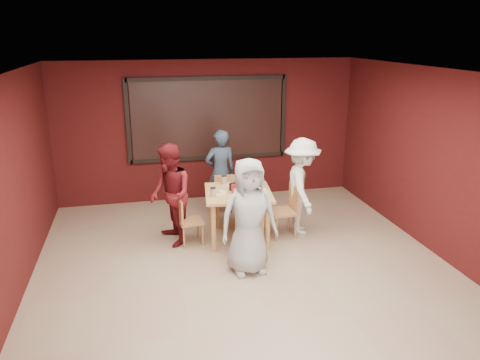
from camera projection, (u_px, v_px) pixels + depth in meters
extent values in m
plane|color=tan|center=(250.00, 278.00, 6.55)|extent=(7.00, 7.00, 0.00)
cube|color=black|center=(208.00, 119.00, 9.26)|extent=(3.00, 0.02, 1.50)
cube|color=#DDAB5B|center=(238.00, 193.00, 7.55)|extent=(1.18, 1.18, 0.04)
cylinder|color=#DDAB5B|center=(212.00, 209.00, 8.04)|extent=(0.08, 0.08, 0.79)
cylinder|color=#DDAB5B|center=(260.00, 207.00, 8.11)|extent=(0.08, 0.08, 0.79)
cylinder|color=#DDAB5B|center=(214.00, 228.00, 7.23)|extent=(0.08, 0.08, 0.79)
cylinder|color=#DDAB5B|center=(268.00, 226.00, 7.31)|extent=(0.08, 0.08, 0.79)
cylinder|color=silver|center=(243.00, 198.00, 7.23)|extent=(0.27, 0.27, 0.01)
cone|color=gold|center=(243.00, 197.00, 7.22)|extent=(0.24, 0.24, 0.02)
cylinder|color=beige|center=(254.00, 196.00, 7.15)|extent=(0.09, 0.09, 0.14)
cylinder|color=black|center=(254.00, 191.00, 7.12)|extent=(0.09, 0.09, 0.01)
cylinder|color=silver|center=(234.00, 185.00, 7.85)|extent=(0.27, 0.27, 0.01)
cone|color=gold|center=(234.00, 184.00, 7.85)|extent=(0.24, 0.24, 0.02)
cylinder|color=beige|center=(224.00, 180.00, 7.89)|extent=(0.09, 0.09, 0.14)
cylinder|color=black|center=(224.00, 176.00, 7.87)|extent=(0.09, 0.09, 0.01)
cylinder|color=silver|center=(218.00, 193.00, 7.47)|extent=(0.27, 0.27, 0.01)
cone|color=gold|center=(218.00, 192.00, 7.46)|extent=(0.24, 0.24, 0.02)
cylinder|color=beige|center=(213.00, 192.00, 7.29)|extent=(0.09, 0.09, 0.14)
cylinder|color=black|center=(213.00, 188.00, 7.27)|extent=(0.09, 0.09, 0.01)
cylinder|color=silver|center=(258.00, 190.00, 7.61)|extent=(0.27, 0.27, 0.01)
cone|color=gold|center=(258.00, 189.00, 7.61)|extent=(0.24, 0.24, 0.02)
cylinder|color=beige|center=(262.00, 183.00, 7.75)|extent=(0.09, 0.09, 0.14)
cylinder|color=black|center=(262.00, 179.00, 7.72)|extent=(0.09, 0.09, 0.01)
cylinder|color=white|center=(244.00, 189.00, 7.51)|extent=(0.06, 0.06, 0.10)
cylinder|color=white|center=(241.00, 191.00, 7.45)|extent=(0.05, 0.05, 0.08)
cylinder|color=#AC0C21|center=(234.00, 189.00, 7.45)|extent=(0.07, 0.07, 0.15)
cube|color=black|center=(234.00, 187.00, 7.60)|extent=(0.15, 0.11, 0.12)
cube|color=#BA6F48|center=(249.00, 229.00, 7.11)|extent=(0.51, 0.51, 0.04)
cylinder|color=#BA6F48|center=(260.00, 238.00, 7.33)|extent=(0.04, 0.04, 0.41)
cylinder|color=#BA6F48|center=(238.00, 238.00, 7.34)|extent=(0.04, 0.04, 0.41)
cylinder|color=#BA6F48|center=(261.00, 248.00, 7.01)|extent=(0.04, 0.04, 0.41)
cylinder|color=#BA6F48|center=(238.00, 248.00, 7.01)|extent=(0.04, 0.04, 0.41)
cube|color=#BA6F48|center=(249.00, 219.00, 6.85)|extent=(0.42, 0.14, 0.40)
cube|color=#BA6F48|center=(227.00, 202.00, 8.27)|extent=(0.47, 0.47, 0.04)
cylinder|color=#BA6F48|center=(218.00, 217.00, 8.17)|extent=(0.04, 0.04, 0.41)
cylinder|color=#BA6F48|center=(237.00, 217.00, 8.20)|extent=(0.04, 0.04, 0.41)
cylinder|color=#BA6F48|center=(217.00, 210.00, 8.49)|extent=(0.04, 0.04, 0.41)
cylinder|color=#BA6F48|center=(236.00, 210.00, 8.52)|extent=(0.04, 0.04, 0.41)
cube|color=#BA6F48|center=(226.00, 186.00, 8.38)|extent=(0.42, 0.09, 0.40)
cube|color=#BA6F48|center=(191.00, 221.00, 7.52)|extent=(0.42, 0.42, 0.04)
cylinder|color=#BA6F48|center=(203.00, 235.00, 7.49)|extent=(0.03, 0.03, 0.37)
cylinder|color=#BA6F48|center=(198.00, 228.00, 7.77)|extent=(0.03, 0.03, 0.37)
cylinder|color=#BA6F48|center=(184.00, 238.00, 7.40)|extent=(0.03, 0.03, 0.37)
cylinder|color=#BA6F48|center=(180.00, 230.00, 7.68)|extent=(0.03, 0.03, 0.37)
cube|color=#BA6F48|center=(180.00, 210.00, 7.40)|extent=(0.07, 0.38, 0.36)
cube|color=#BA6F48|center=(283.00, 212.00, 7.79)|extent=(0.44, 0.44, 0.04)
cylinder|color=#BA6F48|center=(270.00, 221.00, 7.98)|extent=(0.04, 0.04, 0.42)
cylinder|color=#BA6F48|center=(276.00, 229.00, 7.66)|extent=(0.04, 0.04, 0.42)
cylinder|color=#BA6F48|center=(289.00, 219.00, 8.06)|extent=(0.04, 0.04, 0.42)
cylinder|color=#BA6F48|center=(296.00, 227.00, 7.75)|extent=(0.04, 0.04, 0.42)
cube|color=#BA6F48|center=(294.00, 197.00, 7.77)|extent=(0.05, 0.43, 0.41)
imported|color=#ADADAD|center=(249.00, 217.00, 6.52)|extent=(0.85, 0.59, 1.68)
imported|color=#2F4054|center=(220.00, 172.00, 8.68)|extent=(0.63, 0.45, 1.61)
imported|color=maroon|center=(170.00, 195.00, 7.41)|extent=(0.77, 0.91, 1.65)
imported|color=white|center=(302.00, 186.00, 7.84)|extent=(0.77, 1.15, 1.64)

